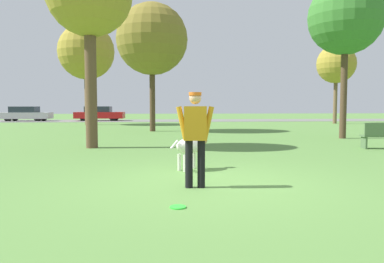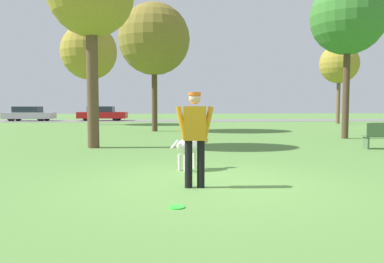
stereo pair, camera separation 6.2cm
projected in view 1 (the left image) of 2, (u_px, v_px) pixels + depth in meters
ground_plane at (208, 184)px, 6.69m from camera, size 120.00×120.00×0.00m
far_road_strip at (170, 121)px, 35.26m from camera, size 120.00×6.00×0.01m
person at (195, 132)px, 6.32m from camera, size 0.65×0.24×1.62m
dog at (191, 146)px, 8.13m from camera, size 0.90×0.77×0.72m
frisbee at (178, 207)px, 5.12m from camera, size 0.23×0.23×0.02m
tree_mid_center at (152, 39)px, 20.15m from camera, size 3.86×3.86×6.92m
tree_far_left at (86, 52)px, 27.23m from camera, size 4.07×4.07×7.38m
tree_far_right at (336, 64)px, 29.18m from camera, size 3.01×3.01×6.16m
tree_near_right at (346, 18)px, 15.69m from camera, size 3.12×3.12×6.67m
parked_car_silver at (26, 114)px, 34.12m from camera, size 4.48×1.93×1.33m
parked_car_red at (99, 114)px, 34.81m from camera, size 4.54×1.86×1.34m
park_bench at (384, 135)px, 12.08m from camera, size 1.43×0.53×0.84m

